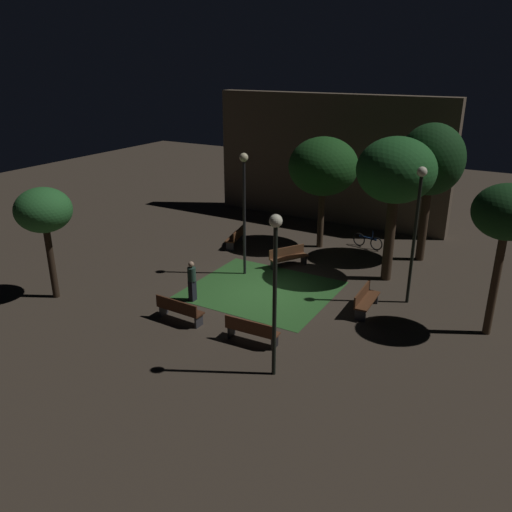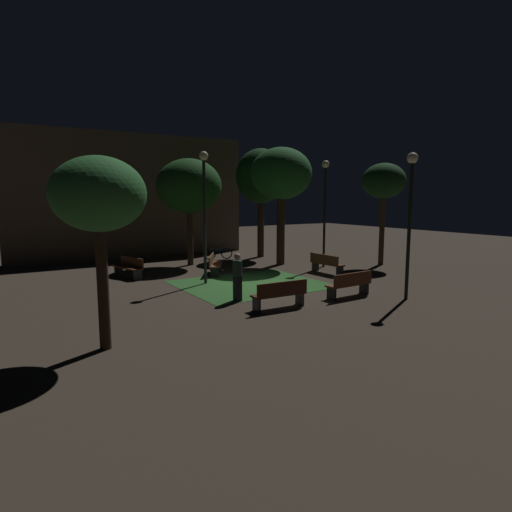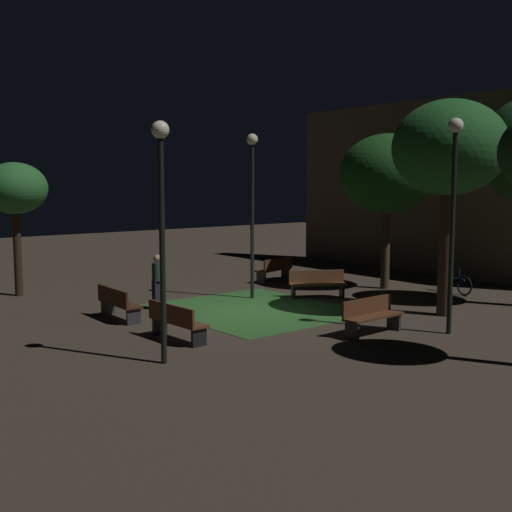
{
  "view_description": "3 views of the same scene",
  "coord_description": "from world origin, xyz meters",
  "px_view_note": "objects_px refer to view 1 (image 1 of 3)",
  "views": [
    {
      "loc": [
        8.89,
        -16.09,
        8.65
      ],
      "look_at": [
        -0.22,
        -0.3,
        1.64
      ],
      "focal_mm": 35.89,
      "sensor_mm": 36.0,
      "label": 1
    },
    {
      "loc": [
        -9.02,
        -14.22,
        3.44
      ],
      "look_at": [
        -0.2,
        -0.09,
        1.17
      ],
      "focal_mm": 30.29,
      "sensor_mm": 36.0,
      "label": 2
    },
    {
      "loc": [
        13.98,
        -11.28,
        3.66
      ],
      "look_at": [
        0.19,
        -0.08,
        1.63
      ],
      "focal_mm": 44.69,
      "sensor_mm": 36.0,
      "label": 3
    }
  ],
  "objects_px": {
    "bench_near_trees": "(237,236)",
    "tree_back_right": "(323,167)",
    "lamp_post_plaza_east": "(275,271)",
    "tree_tall_center": "(396,172)",
    "tree_right_canopy": "(431,161)",
    "pedestrian": "(192,280)",
    "bench_path_side": "(365,299)",
    "tree_left_canopy": "(44,211)",
    "bench_front_right": "(251,330)",
    "tree_lawn_side": "(508,214)",
    "bench_back_row": "(288,256)",
    "lamp_post_path_center": "(244,195)",
    "bench_lawn_edge": "(179,309)",
    "bicycle": "(368,241)",
    "lamp_post_plaza_west": "(417,215)"
  },
  "relations": [
    {
      "from": "bench_near_trees",
      "to": "tree_back_right",
      "type": "height_order",
      "value": "tree_back_right"
    },
    {
      "from": "tree_back_right",
      "to": "lamp_post_plaza_east",
      "type": "xyz_separation_m",
      "value": [
        3.22,
        -10.85,
        -0.68
      ]
    },
    {
      "from": "tree_back_right",
      "to": "tree_tall_center",
      "type": "distance_m",
      "value": 4.67
    },
    {
      "from": "tree_right_canopy",
      "to": "pedestrian",
      "type": "relative_size",
      "value": 3.84
    },
    {
      "from": "bench_path_side",
      "to": "tree_left_canopy",
      "type": "bearing_deg",
      "value": -155.92
    },
    {
      "from": "bench_front_right",
      "to": "tree_lawn_side",
      "type": "xyz_separation_m",
      "value": [
        6.56,
        4.53,
        3.71
      ]
    },
    {
      "from": "bench_back_row",
      "to": "tree_left_canopy",
      "type": "xyz_separation_m",
      "value": [
        -6.43,
        -7.33,
        2.98
      ]
    },
    {
      "from": "bench_front_right",
      "to": "tree_left_canopy",
      "type": "relative_size",
      "value": 0.42
    },
    {
      "from": "bench_path_side",
      "to": "tree_tall_center",
      "type": "height_order",
      "value": "tree_tall_center"
    },
    {
      "from": "tree_left_canopy",
      "to": "tree_lawn_side",
      "type": "distance_m",
      "value": 15.88
    },
    {
      "from": "lamp_post_path_center",
      "to": "lamp_post_plaza_east",
      "type": "bearing_deg",
      "value": -52.46
    },
    {
      "from": "tree_left_canopy",
      "to": "tree_tall_center",
      "type": "distance_m",
      "value": 13.44
    },
    {
      "from": "bench_lawn_edge",
      "to": "tree_lawn_side",
      "type": "height_order",
      "value": "tree_lawn_side"
    },
    {
      "from": "bench_back_row",
      "to": "bicycle",
      "type": "xyz_separation_m",
      "value": [
        2.3,
        4.12,
        -0.14
      ]
    },
    {
      "from": "bicycle",
      "to": "bench_near_trees",
      "type": "bearing_deg",
      "value": -153.41
    },
    {
      "from": "bench_front_right",
      "to": "bench_back_row",
      "type": "bearing_deg",
      "value": 106.6
    },
    {
      "from": "bench_lawn_edge",
      "to": "bench_front_right",
      "type": "relative_size",
      "value": 1.0
    },
    {
      "from": "bench_lawn_edge",
      "to": "tree_right_canopy",
      "type": "bearing_deg",
      "value": 60.34
    },
    {
      "from": "bench_path_side",
      "to": "tree_lawn_side",
      "type": "distance_m",
      "value": 5.56
    },
    {
      "from": "tree_right_canopy",
      "to": "lamp_post_plaza_west",
      "type": "xyz_separation_m",
      "value": [
        0.67,
        -4.78,
        -1.1
      ]
    },
    {
      "from": "tree_right_canopy",
      "to": "bicycle",
      "type": "distance_m",
      "value": 4.98
    },
    {
      "from": "bench_near_trees",
      "to": "tree_lawn_side",
      "type": "bearing_deg",
      "value": -15.11
    },
    {
      "from": "bench_path_side",
      "to": "lamp_post_plaza_west",
      "type": "height_order",
      "value": "lamp_post_plaza_west"
    },
    {
      "from": "tree_tall_center",
      "to": "lamp_post_plaza_west",
      "type": "relative_size",
      "value": 1.14
    },
    {
      "from": "bench_front_right",
      "to": "tree_lawn_side",
      "type": "relative_size",
      "value": 0.35
    },
    {
      "from": "bench_path_side",
      "to": "tree_left_canopy",
      "type": "xyz_separation_m",
      "value": [
        -10.83,
        -4.84,
        2.98
      ]
    },
    {
      "from": "bench_lawn_edge",
      "to": "tree_left_canopy",
      "type": "distance_m",
      "value": 6.25
    },
    {
      "from": "bench_lawn_edge",
      "to": "lamp_post_plaza_west",
      "type": "bearing_deg",
      "value": 40.31
    },
    {
      "from": "bench_near_trees",
      "to": "pedestrian",
      "type": "bearing_deg",
      "value": -73.15
    },
    {
      "from": "tree_lawn_side",
      "to": "bench_near_trees",
      "type": "bearing_deg",
      "value": 164.89
    },
    {
      "from": "bench_path_side",
      "to": "bench_back_row",
      "type": "bearing_deg",
      "value": 150.52
    },
    {
      "from": "bench_lawn_edge",
      "to": "tree_tall_center",
      "type": "bearing_deg",
      "value": 54.75
    },
    {
      "from": "tree_tall_center",
      "to": "bicycle",
      "type": "bearing_deg",
      "value": 120.01
    },
    {
      "from": "bench_front_right",
      "to": "bench_lawn_edge",
      "type": "bearing_deg",
      "value": -180.0
    },
    {
      "from": "lamp_post_plaza_west",
      "to": "bench_path_side",
      "type": "bearing_deg",
      "value": -127.55
    },
    {
      "from": "lamp_post_path_center",
      "to": "bicycle",
      "type": "relative_size",
      "value": 3.25
    },
    {
      "from": "tree_tall_center",
      "to": "lamp_post_plaza_west",
      "type": "xyz_separation_m",
      "value": [
        1.36,
        -1.79,
        -1.09
      ]
    },
    {
      "from": "lamp_post_plaza_west",
      "to": "bench_near_trees",
      "type": "bearing_deg",
      "value": 166.34
    },
    {
      "from": "lamp_post_plaza_east",
      "to": "lamp_post_path_center",
      "type": "relative_size",
      "value": 0.94
    },
    {
      "from": "tree_right_canopy",
      "to": "bench_lawn_edge",
      "type": "bearing_deg",
      "value": -119.66
    },
    {
      "from": "bench_front_right",
      "to": "lamp_post_path_center",
      "type": "relative_size",
      "value": 0.35
    },
    {
      "from": "bench_back_row",
      "to": "bicycle",
      "type": "height_order",
      "value": "bicycle"
    },
    {
      "from": "tree_lawn_side",
      "to": "tree_right_canopy",
      "type": "xyz_separation_m",
      "value": [
        -3.61,
        5.82,
        0.38
      ]
    },
    {
      "from": "bench_path_side",
      "to": "tree_tall_center",
      "type": "xyz_separation_m",
      "value": [
        -0.2,
        3.31,
        4.08
      ]
    },
    {
      "from": "bench_lawn_edge",
      "to": "tree_back_right",
      "type": "bearing_deg",
      "value": 83.0
    },
    {
      "from": "lamp_post_plaza_east",
      "to": "pedestrian",
      "type": "xyz_separation_m",
      "value": [
        -5.01,
        2.79,
        -2.44
      ]
    },
    {
      "from": "tree_tall_center",
      "to": "pedestrian",
      "type": "distance_m",
      "value": 8.98
    },
    {
      "from": "tree_lawn_side",
      "to": "lamp_post_plaza_east",
      "type": "distance_m",
      "value": 7.72
    },
    {
      "from": "lamp_post_plaza_east",
      "to": "bench_lawn_edge",
      "type": "bearing_deg",
      "value": 164.85
    },
    {
      "from": "bench_front_right",
      "to": "lamp_post_path_center",
      "type": "distance_m",
      "value": 6.54
    }
  ]
}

